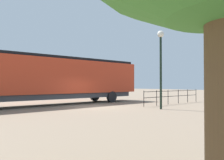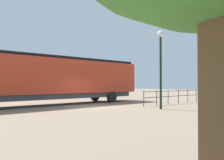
% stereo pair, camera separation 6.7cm
% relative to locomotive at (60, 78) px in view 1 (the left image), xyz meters
% --- Properties ---
extents(ground_plane, '(120.00, 120.00, 0.00)m').
position_rel_locomotive_xyz_m(ground_plane, '(3.82, 0.93, -2.33)').
color(ground_plane, '#84705B').
extents(locomotive, '(3.00, 17.38, 4.16)m').
position_rel_locomotive_xyz_m(locomotive, '(0.00, 0.00, 0.00)').
color(locomotive, red).
rests_on(locomotive, ground_plane).
extents(lamp_post, '(0.48, 0.48, 5.63)m').
position_rel_locomotive_xyz_m(lamp_post, '(8.40, 3.33, 1.55)').
color(lamp_post, black).
rests_on(lamp_post, ground_plane).
extents(platform_fence, '(0.05, 8.28, 1.28)m').
position_rel_locomotive_xyz_m(platform_fence, '(6.49, 7.84, -1.52)').
color(platform_fence, black).
rests_on(platform_fence, ground_plane).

